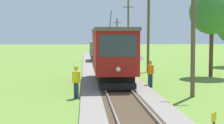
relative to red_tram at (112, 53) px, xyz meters
name	(u,v)px	position (x,y,z in m)	size (l,w,h in m)	color
red_tram	(112,53)	(0.00, 0.00, 0.00)	(2.60, 8.54, 4.79)	maroon
freight_car	(99,50)	(0.00, 20.09, -0.64)	(2.40, 5.20, 2.31)	slate
utility_pole_near_tram	(193,22)	(3.99, -4.86, 1.89)	(1.40, 0.45, 7.97)	brown
utility_pole_mid	(148,27)	(3.99, 7.82, 1.97)	(1.40, 0.43, 8.14)	brown
utility_pole_far	(128,30)	(3.99, 22.04, 2.00)	(1.40, 0.27, 8.19)	brown
utility_pole_distant	(117,36)	(3.99, 37.51, 1.19)	(1.40, 0.45, 6.57)	brown
gravel_pile	(137,55)	(5.43, 23.39, -1.53)	(2.23, 2.23, 1.33)	gray
track_worker	(76,80)	(-2.34, -4.98, -1.21)	(0.44, 0.44, 1.78)	navy
second_worker	(150,72)	(2.35, -1.44, -1.21)	(0.40, 0.28, 1.78)	navy
tree_left_far	(212,12)	(8.38, 3.68, 3.05)	(3.64, 3.64, 7.09)	#4C3823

